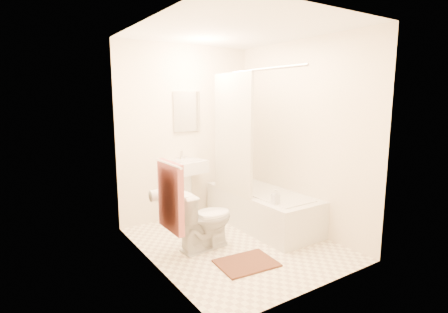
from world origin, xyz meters
TOP-DOWN VIEW (x-y plane):
  - floor at (0.00, 0.00)m, footprint 2.40×2.40m
  - ceiling at (0.00, 0.00)m, footprint 2.40×2.40m
  - wall_back at (0.00, 1.20)m, footprint 2.00×0.02m
  - wall_left at (-1.00, 0.00)m, footprint 0.02×2.40m
  - wall_right at (1.00, 0.00)m, footprint 0.02×2.40m
  - mirror at (0.00, 1.18)m, footprint 0.40×0.03m
  - curtain_rod at (0.30, 0.10)m, footprint 0.03×1.70m
  - shower_curtain at (0.30, 0.50)m, footprint 0.04×0.80m
  - towel_bar at (-0.96, -0.25)m, footprint 0.02×0.60m
  - towel at (-0.93, -0.25)m, footprint 0.06×0.45m
  - toilet_paper at (-0.93, 0.12)m, footprint 0.11×0.12m
  - toilet at (-0.37, 0.10)m, footprint 0.72×0.44m
  - sink at (-0.08, 1.06)m, footprint 0.52×0.45m
  - bathtub at (0.64, 0.30)m, footprint 0.72×1.64m
  - bath_mat at (-0.21, -0.48)m, footprint 0.63×0.50m
  - soap_bottle at (0.42, -0.21)m, footprint 0.08×0.08m
  - scrub_brush at (0.54, 0.78)m, footprint 0.10×0.22m

SIDE VIEW (x-z plane):
  - floor at x=0.00m, z-range 0.00..0.00m
  - bath_mat at x=-0.21m, z-range 0.00..0.02m
  - bathtub at x=0.64m, z-range 0.00..0.46m
  - toilet at x=-0.37m, z-range 0.00..0.68m
  - sink at x=-0.08m, z-range 0.00..0.91m
  - scrub_brush at x=0.54m, z-range 0.46..0.50m
  - soap_bottle at x=0.42m, z-range 0.46..0.64m
  - toilet_paper at x=-0.93m, z-range 0.64..0.76m
  - towel at x=-0.93m, z-range 0.45..1.11m
  - towel_bar at x=-0.96m, z-range 1.09..1.11m
  - wall_back at x=0.00m, z-range 0.00..2.40m
  - wall_left at x=-1.00m, z-range 0.00..2.40m
  - wall_right at x=1.00m, z-range 0.00..2.40m
  - shower_curtain at x=0.30m, z-range 0.44..2.00m
  - mirror at x=0.00m, z-range 1.23..1.77m
  - curtain_rod at x=0.30m, z-range 1.98..2.02m
  - ceiling at x=0.00m, z-range 2.40..2.40m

